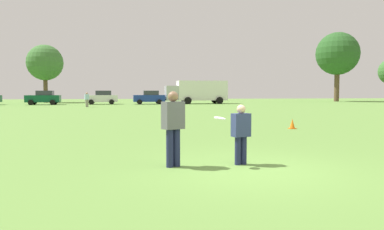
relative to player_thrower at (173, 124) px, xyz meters
The scene contains 12 objects.
ground_plane 2.07m from the player_thrower, 19.47° to the right, with size 149.77×149.77×0.00m, color #608C3D.
player_thrower is the anchor object (origin of this frame).
player_defender 1.67m from the player_thrower, ahead, with size 0.49×0.36×1.46m.
frisbee 1.11m from the player_thrower, ahead, with size 0.27×0.27×0.09m.
traffic_cone 10.35m from the player_thrower, 51.96° to the left, with size 0.32×0.32×0.48m.
parked_car_mid_left 43.62m from the player_thrower, 107.67° to the left, with size 4.30×2.40×1.82m.
parked_car_center 42.73m from the player_thrower, 97.98° to the left, with size 4.30×2.40×1.82m.
parked_car_mid_right 42.00m from the player_thrower, 89.55° to the left, with size 4.30×2.40×1.82m.
box_truck 43.33m from the player_thrower, 80.72° to the left, with size 8.62×3.32×3.18m.
bystander_sideline_watcher 34.48m from the player_thrower, 101.25° to the left, with size 0.52×0.43×1.63m.
tree_west_maple 53.17m from the player_thrower, 106.67° to the left, with size 5.39×5.39×8.76m.
tree_center_elm 60.18m from the player_thrower, 57.74° to the left, with size 7.12×7.12×11.57m.
Camera 1 is at (-2.44, -8.15, 1.80)m, focal length 35.01 mm.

